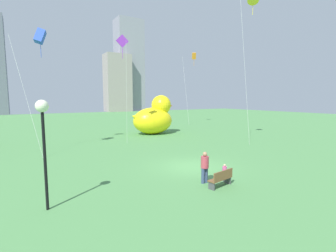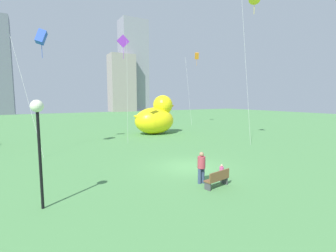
{
  "view_description": "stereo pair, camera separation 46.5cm",
  "coord_description": "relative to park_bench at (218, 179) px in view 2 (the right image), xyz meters",
  "views": [
    {
      "loc": [
        -9.71,
        -13.19,
        4.62
      ],
      "look_at": [
        1.51,
        5.58,
        2.15
      ],
      "focal_mm": 26.25,
      "sensor_mm": 36.0,
      "label": 1
    },
    {
      "loc": [
        -9.3,
        -13.43,
        4.62
      ],
      "look_at": [
        1.51,
        5.58,
        2.15
      ],
      "focal_mm": 26.25,
      "sensor_mm": 36.0,
      "label": 2
    }
  ],
  "objects": [
    {
      "name": "city_skyline",
      "position": [
        -8.66,
        79.85,
        13.2
      ],
      "size": [
        69.57,
        16.22,
        33.36
      ],
      "color": "#9E938C",
      "rests_on": "ground"
    },
    {
      "name": "person_adult",
      "position": [
        -0.36,
        0.93,
        0.49
      ],
      "size": [
        0.43,
        0.43,
        1.74
      ],
      "color": "#38476B",
      "rests_on": "ground"
    },
    {
      "name": "ground_plane",
      "position": [
        0.94,
        3.96,
        -0.47
      ],
      "size": [
        140.0,
        140.0,
        0.0
      ],
      "primitive_type": "plane",
      "color": "#4D884A"
    },
    {
      "name": "person_child",
      "position": [
        0.78,
        0.59,
        0.07
      ],
      "size": [
        0.24,
        0.24,
        0.98
      ],
      "color": "silver",
      "rests_on": "ground"
    },
    {
      "name": "lamppost",
      "position": [
        -8.06,
        1.74,
        3.14
      ],
      "size": [
        0.51,
        0.51,
        4.57
      ],
      "color": "black",
      "rests_on": "ground"
    },
    {
      "name": "park_bench",
      "position": [
        0.0,
        0.0,
        0.0
      ],
      "size": [
        1.6,
        0.73,
        0.9
      ],
      "color": "brown",
      "rests_on": "ground"
    },
    {
      "name": "kite_purple",
      "position": [
        0.14,
        14.35,
        9.32
      ],
      "size": [
        1.27,
        0.65,
        10.84
      ],
      "color": "silver",
      "rests_on": "ground"
    },
    {
      "name": "kite_blue",
      "position": [
        -7.12,
        13.88,
        9.13
      ],
      "size": [
        2.76,
        2.7,
        10.33
      ],
      "color": "silver",
      "rests_on": "ground"
    },
    {
      "name": "kite_orange",
      "position": [
        18.18,
        26.86,
        11.57
      ],
      "size": [
        2.31,
        3.09,
        12.74
      ],
      "color": "silver",
      "rests_on": "ground"
    },
    {
      "name": "giant_inflatable_duck",
      "position": [
        6.02,
        19.0,
        1.67
      ],
      "size": [
        6.07,
        3.9,
        5.04
      ],
      "color": "yellow",
      "rests_on": "ground"
    }
  ]
}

